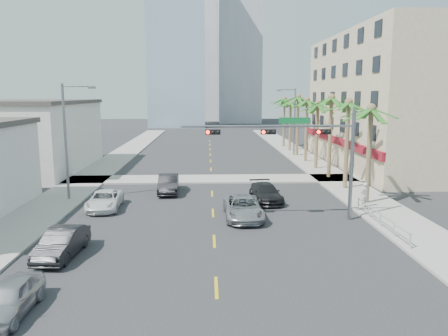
{
  "coord_description": "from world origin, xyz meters",
  "views": [
    {
      "loc": [
        -0.33,
        -19.6,
        8.19
      ],
      "look_at": [
        0.71,
        8.13,
        3.5
      ],
      "focal_mm": 35.0,
      "sensor_mm": 36.0,
      "label": 1
    }
  ],
  "objects_px": {
    "car_parked_near": "(9,298)",
    "car_lane_left": "(168,184)",
    "pedestrian": "(364,195)",
    "car_parked_far": "(105,200)",
    "car_parked_mid": "(62,243)",
    "car_lane_center": "(243,208)",
    "car_lane_right": "(266,193)",
    "traffic_signal_mast": "(303,144)"
  },
  "relations": [
    {
      "from": "car_lane_left",
      "to": "car_lane_right",
      "type": "distance_m",
      "value": 8.49
    },
    {
      "from": "car_parked_far",
      "to": "car_lane_left",
      "type": "distance_m",
      "value": 6.6
    },
    {
      "from": "traffic_signal_mast",
      "to": "car_lane_center",
      "type": "height_order",
      "value": "traffic_signal_mast"
    },
    {
      "from": "traffic_signal_mast",
      "to": "car_parked_mid",
      "type": "bearing_deg",
      "value": -156.18
    },
    {
      "from": "traffic_signal_mast",
      "to": "car_lane_left",
      "type": "distance_m",
      "value": 13.43
    },
    {
      "from": "car_parked_mid",
      "to": "car_lane_center",
      "type": "bearing_deg",
      "value": 38.33
    },
    {
      "from": "car_parked_near",
      "to": "car_parked_mid",
      "type": "xyz_separation_m",
      "value": [
        0.0,
        6.0,
        0.05
      ]
    },
    {
      "from": "car_parked_mid",
      "to": "car_lane_left",
      "type": "relative_size",
      "value": 0.94
    },
    {
      "from": "pedestrian",
      "to": "car_lane_left",
      "type": "bearing_deg",
      "value": -60.88
    },
    {
      "from": "car_lane_right",
      "to": "pedestrian",
      "type": "distance_m",
      "value": 7.21
    },
    {
      "from": "car_parked_near",
      "to": "pedestrian",
      "type": "xyz_separation_m",
      "value": [
        18.71,
        14.7,
        0.38
      ]
    },
    {
      "from": "car_lane_center",
      "to": "car_lane_right",
      "type": "xyz_separation_m",
      "value": [
        2.12,
        4.54,
        -0.04
      ]
    },
    {
      "from": "traffic_signal_mast",
      "to": "car_lane_left",
      "type": "height_order",
      "value": "traffic_signal_mast"
    },
    {
      "from": "car_parked_mid",
      "to": "car_parked_far",
      "type": "xyz_separation_m",
      "value": [
        0.0,
        9.38,
        -0.06
      ]
    },
    {
      "from": "car_parked_near",
      "to": "car_lane_center",
      "type": "relative_size",
      "value": 0.74
    },
    {
      "from": "car_parked_near",
      "to": "pedestrian",
      "type": "bearing_deg",
      "value": 38.79
    },
    {
      "from": "car_parked_mid",
      "to": "car_lane_left",
      "type": "bearing_deg",
      "value": 78.5
    },
    {
      "from": "car_parked_mid",
      "to": "car_lane_left",
      "type": "height_order",
      "value": "car_lane_left"
    },
    {
      "from": "traffic_signal_mast",
      "to": "car_parked_mid",
      "type": "distance_m",
      "value": 15.47
    },
    {
      "from": "car_lane_center",
      "to": "car_lane_left",
      "type": "bearing_deg",
      "value": 124.54
    },
    {
      "from": "car_parked_far",
      "to": "car_lane_center",
      "type": "relative_size",
      "value": 0.9
    },
    {
      "from": "traffic_signal_mast",
      "to": "car_lane_left",
      "type": "relative_size",
      "value": 2.38
    },
    {
      "from": "car_lane_right",
      "to": "car_lane_center",
      "type": "bearing_deg",
      "value": -121.06
    },
    {
      "from": "car_parked_near",
      "to": "car_lane_right",
      "type": "distance_m",
      "value": 20.87
    },
    {
      "from": "traffic_signal_mast",
      "to": "pedestrian",
      "type": "relative_size",
      "value": 6.21
    },
    {
      "from": "car_parked_far",
      "to": "car_parked_mid",
      "type": "bearing_deg",
      "value": -92.56
    },
    {
      "from": "car_lane_center",
      "to": "car_lane_right",
      "type": "distance_m",
      "value": 5.01
    },
    {
      "from": "car_lane_left",
      "to": "car_lane_center",
      "type": "distance_m",
      "value": 9.74
    },
    {
      "from": "car_parked_far",
      "to": "car_lane_right",
      "type": "xyz_separation_m",
      "value": [
        11.92,
        1.76,
        0.04
      ]
    },
    {
      "from": "car_parked_near",
      "to": "pedestrian",
      "type": "height_order",
      "value": "pedestrian"
    },
    {
      "from": "car_parked_near",
      "to": "car_lane_left",
      "type": "height_order",
      "value": "car_lane_left"
    },
    {
      "from": "traffic_signal_mast",
      "to": "car_lane_right",
      "type": "xyz_separation_m",
      "value": [
        -1.66,
        5.14,
        -4.37
      ]
    },
    {
      "from": "car_lane_center",
      "to": "car_parked_near",
      "type": "bearing_deg",
      "value": -128.91
    },
    {
      "from": "car_parked_near",
      "to": "car_lane_right",
      "type": "xyz_separation_m",
      "value": [
        11.92,
        17.13,
        0.03
      ]
    },
    {
      "from": "car_parked_mid",
      "to": "car_lane_right",
      "type": "distance_m",
      "value": 16.31
    },
    {
      "from": "pedestrian",
      "to": "car_lane_center",
      "type": "bearing_deg",
      "value": -25.8
    },
    {
      "from": "car_lane_left",
      "to": "pedestrian",
      "type": "bearing_deg",
      "value": -24.17
    },
    {
      "from": "car_lane_center",
      "to": "pedestrian",
      "type": "bearing_deg",
      "value": 12.31
    },
    {
      "from": "car_lane_left",
      "to": "car_parked_mid",
      "type": "bearing_deg",
      "value": -108.32
    },
    {
      "from": "car_parked_far",
      "to": "pedestrian",
      "type": "bearing_deg",
      "value": -4.62
    },
    {
      "from": "car_parked_mid",
      "to": "car_lane_left",
      "type": "xyz_separation_m",
      "value": [
        4.14,
        14.52,
        0.05
      ]
    },
    {
      "from": "traffic_signal_mast",
      "to": "pedestrian",
      "type": "distance_m",
      "value": 7.05
    }
  ]
}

